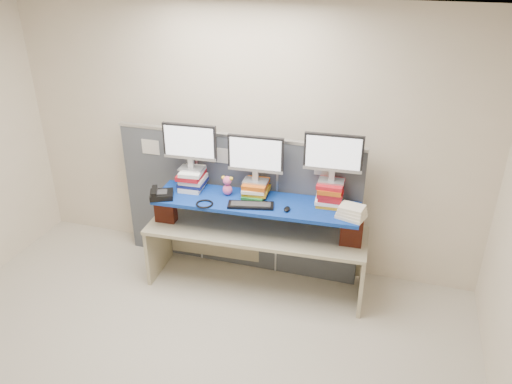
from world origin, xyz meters
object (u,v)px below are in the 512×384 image
(monitor_center, at_px, (256,156))
(desk_phone, at_px, (161,194))
(monitor_left, at_px, (190,144))
(desk, at_px, (256,241))
(keyboard, at_px, (251,205))
(blue_board, at_px, (256,203))
(monitor_right, at_px, (333,155))

(monitor_center, distance_m, desk_phone, 1.01)
(monitor_left, xyz_separation_m, desk_phone, (-0.22, -0.28, -0.45))
(desk, bearing_deg, keyboard, -101.57)
(desk, xyz_separation_m, monitor_left, (-0.70, 0.08, 0.93))
(desk, height_order, monitor_left, monitor_left)
(desk, xyz_separation_m, monitor_center, (-0.04, 0.12, 0.87))
(monitor_left, relative_size, desk_phone, 1.92)
(monitor_center, distance_m, keyboard, 0.47)
(blue_board, height_order, keyboard, keyboard)
(monitor_left, distance_m, monitor_right, 1.39)
(blue_board, distance_m, keyboard, 0.12)
(monitor_center, bearing_deg, blue_board, -74.52)
(monitor_center, bearing_deg, monitor_right, -0.00)
(monitor_left, height_order, monitor_center, monitor_left)
(keyboard, bearing_deg, desk, 69.17)
(desk_phone, bearing_deg, desk, -11.86)
(blue_board, xyz_separation_m, desk_phone, (-0.92, -0.20, 0.05))
(blue_board, bearing_deg, monitor_left, 170.32)
(monitor_left, bearing_deg, desk, -9.68)
(monitor_right, bearing_deg, blue_board, -170.37)
(monitor_left, height_order, desk_phone, monitor_left)
(blue_board, bearing_deg, keyboard, -101.57)
(desk, xyz_separation_m, monitor_right, (0.69, 0.16, 0.95))
(blue_board, bearing_deg, monitor_right, 9.63)
(blue_board, xyz_separation_m, monitor_right, (0.69, 0.16, 0.52))
(desk, relative_size, monitor_left, 4.10)
(blue_board, bearing_deg, desk_phone, -171.10)
(desk, distance_m, keyboard, 0.48)
(desk, distance_m, blue_board, 0.43)
(desk_phone, bearing_deg, keyboard, -18.74)
(desk, height_order, desk_phone, desk_phone)
(blue_board, relative_size, monitor_left, 3.67)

